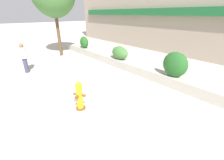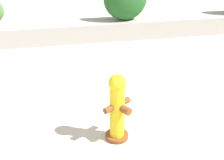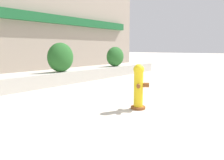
# 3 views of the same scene
# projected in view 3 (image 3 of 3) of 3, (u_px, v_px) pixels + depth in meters

# --- Properties ---
(ground_plane) EXTENTS (120.00, 120.00, 0.00)m
(ground_plane) POSITION_uv_depth(u_px,v_px,m) (189.00, 141.00, 3.45)
(ground_plane) COLOR beige
(planter_wall_low) EXTENTS (18.00, 0.70, 0.50)m
(planter_wall_low) POSITION_uv_depth(u_px,v_px,m) (7.00, 85.00, 7.15)
(planter_wall_low) COLOR #B7B2A8
(planter_wall_low) RESTS_ON ground
(hedge_bush_2) EXTENTS (1.18, 0.70, 1.17)m
(hedge_bush_2) POSITION_uv_depth(u_px,v_px,m) (61.00, 57.00, 8.72)
(hedge_bush_2) COLOR #235B23
(hedge_bush_2) RESTS_ON planter_wall_low
(hedge_bush_3) EXTENTS (1.20, 0.64, 1.01)m
(hedge_bush_3) POSITION_uv_depth(u_px,v_px,m) (115.00, 57.00, 11.44)
(hedge_bush_3) COLOR #235B23
(hedge_bush_3) RESTS_ON planter_wall_low
(fire_hydrant) EXTENTS (0.48, 0.48, 1.08)m
(fire_hydrant) POSITION_uv_depth(u_px,v_px,m) (139.00, 86.00, 5.20)
(fire_hydrant) COLOR brown
(fire_hydrant) RESTS_ON ground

